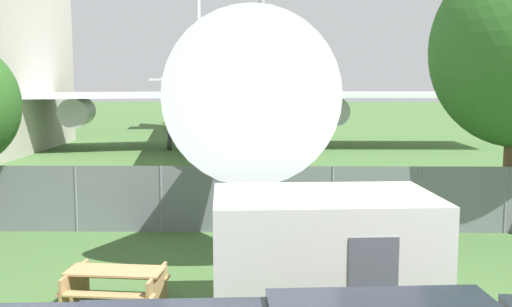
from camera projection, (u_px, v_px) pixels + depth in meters
The scene contains 5 objects.
perimeter_fence at pixel (161, 199), 17.77m from camera, with size 56.07×0.07×2.00m.
airplane at pixel (208, 87), 37.15m from camera, with size 39.82×48.69×12.28m.
portable_cabin at pixel (324, 258), 11.15m from camera, with size 4.23×2.87×2.43m.
picnic_bench_near_cabin at pixel (116, 283), 11.94m from camera, with size 2.01×1.56×0.76m.
light_mast at pixel (262, 71), 16.77m from camera, with size 0.44×0.44×7.82m.
Camera 1 is at (3.08, -6.16, 4.51)m, focal length 42.00 mm.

